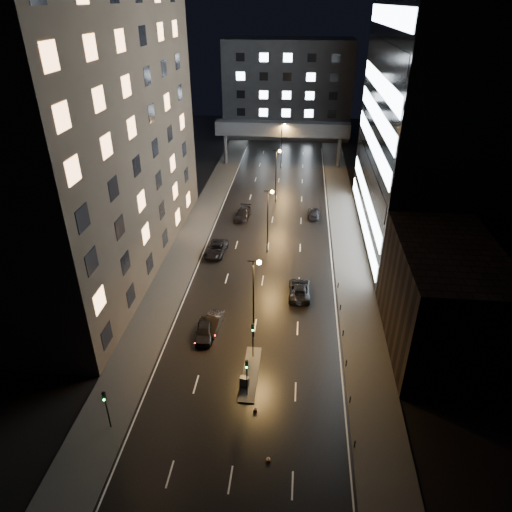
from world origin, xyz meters
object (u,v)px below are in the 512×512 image
(car_away_d, at_px, (243,214))
(car_away_c, at_px, (216,249))
(car_toward_a, at_px, (299,290))
(car_toward_b, at_px, (314,213))
(car_away_a, at_px, (205,331))
(car_away_b, at_px, (213,323))
(utility_cabinet, at_px, (244,382))

(car_away_d, bearing_deg, car_away_c, -95.88)
(car_toward_a, height_order, car_toward_b, car_toward_a)
(car_away_a, distance_m, car_toward_b, 36.81)
(car_away_b, distance_m, utility_cabinet, 10.08)
(car_away_a, height_order, car_away_c, car_away_c)
(car_away_b, bearing_deg, car_away_c, 104.51)
(car_toward_b, distance_m, utility_cabinet, 42.51)
(car_away_b, bearing_deg, utility_cabinet, -55.92)
(car_away_a, height_order, car_away_b, car_away_a)
(car_away_c, xyz_separation_m, utility_cabinet, (7.57, -26.78, -0.08))
(car_away_a, height_order, utility_cabinet, car_away_a)
(car_away_b, bearing_deg, car_away_d, 96.31)
(car_away_c, relative_size, utility_cabinet, 4.99)
(car_away_d, xyz_separation_m, utility_cabinet, (5.13, -39.98, -0.09))
(car_toward_a, relative_size, car_toward_b, 1.20)
(car_away_c, distance_m, car_toward_b, 21.18)
(car_toward_b, bearing_deg, car_away_c, 48.31)
(utility_cabinet, bearing_deg, car_toward_a, 81.64)
(car_away_b, relative_size, car_away_c, 0.82)
(car_away_a, xyz_separation_m, car_away_d, (0.34, 32.63, 0.01))
(car_away_c, height_order, utility_cabinet, car_away_c)
(car_away_a, xyz_separation_m, utility_cabinet, (5.47, -7.35, -0.07))
(car_toward_b, bearing_deg, car_away_b, 72.74)
(car_away_d, xyz_separation_m, car_toward_a, (10.31, -23.10, -0.00))
(car_toward_a, bearing_deg, car_away_d, -66.77)
(car_away_b, height_order, utility_cabinet, car_away_b)
(car_toward_a, xyz_separation_m, utility_cabinet, (-5.18, -16.88, -0.08))
(car_away_d, distance_m, car_toward_b, 12.56)
(car_toward_a, height_order, utility_cabinet, car_toward_a)
(car_away_c, height_order, car_toward_b, car_away_c)
(car_away_c, xyz_separation_m, car_toward_b, (14.85, 15.10, -0.10))
(car_away_d, height_order, car_toward_b, car_away_d)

